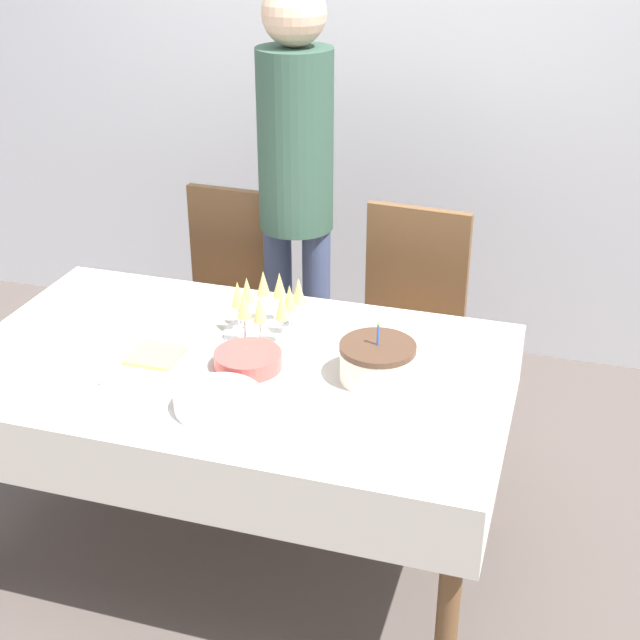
{
  "coord_description": "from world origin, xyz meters",
  "views": [
    {
      "loc": [
        0.94,
        -2.17,
        2.05
      ],
      "look_at": [
        0.24,
        0.11,
        0.85
      ],
      "focal_mm": 50.0,
      "sensor_mm": 36.0,
      "label": 1
    }
  ],
  "objects_px": {
    "birthday_cake": "(377,362)",
    "champagne_tray": "(267,306)",
    "dining_chair_far_right": "(407,324)",
    "plate_stack_dessert": "(248,360)",
    "plate_stack_main": "(218,401)",
    "dining_chair_far_left": "(227,299)",
    "person_standing": "(296,173)"
  },
  "relations": [
    {
      "from": "birthday_cake",
      "to": "champagne_tray",
      "type": "bearing_deg",
      "value": 156.83
    },
    {
      "from": "birthday_cake",
      "to": "plate_stack_main",
      "type": "distance_m",
      "value": 0.48
    },
    {
      "from": "plate_stack_main",
      "to": "dining_chair_far_right",
      "type": "bearing_deg",
      "value": 73.85
    },
    {
      "from": "dining_chair_far_left",
      "to": "plate_stack_dessert",
      "type": "distance_m",
      "value": 0.97
    },
    {
      "from": "birthday_cake",
      "to": "person_standing",
      "type": "bearing_deg",
      "value": 121.99
    },
    {
      "from": "dining_chair_far_right",
      "to": "birthday_cake",
      "type": "distance_m",
      "value": 0.84
    },
    {
      "from": "birthday_cake",
      "to": "champagne_tray",
      "type": "xyz_separation_m",
      "value": [
        -0.4,
        0.17,
        0.04
      ]
    },
    {
      "from": "champagne_tray",
      "to": "person_standing",
      "type": "height_order",
      "value": "person_standing"
    },
    {
      "from": "birthday_cake",
      "to": "plate_stack_dessert",
      "type": "distance_m",
      "value": 0.39
    },
    {
      "from": "champagne_tray",
      "to": "birthday_cake",
      "type": "bearing_deg",
      "value": -23.17
    },
    {
      "from": "champagne_tray",
      "to": "plate_stack_main",
      "type": "xyz_separation_m",
      "value": [
        0.02,
        -0.45,
        -0.08
      ]
    },
    {
      "from": "birthday_cake",
      "to": "champagne_tray",
      "type": "relative_size",
      "value": 0.78
    },
    {
      "from": "plate_stack_dessert",
      "to": "plate_stack_main",
      "type": "bearing_deg",
      "value": -89.44
    },
    {
      "from": "dining_chair_far_right",
      "to": "plate_stack_main",
      "type": "distance_m",
      "value": 1.14
    },
    {
      "from": "dining_chair_far_left",
      "to": "dining_chair_far_right",
      "type": "relative_size",
      "value": 1.0
    },
    {
      "from": "plate_stack_dessert",
      "to": "person_standing",
      "type": "height_order",
      "value": "person_standing"
    },
    {
      "from": "dining_chair_far_left",
      "to": "person_standing",
      "type": "distance_m",
      "value": 0.61
    },
    {
      "from": "plate_stack_main",
      "to": "plate_stack_dessert",
      "type": "bearing_deg",
      "value": 90.56
    },
    {
      "from": "plate_stack_main",
      "to": "person_standing",
      "type": "bearing_deg",
      "value": 97.16
    },
    {
      "from": "plate_stack_main",
      "to": "plate_stack_dessert",
      "type": "relative_size",
      "value": 1.2
    },
    {
      "from": "dining_chair_far_right",
      "to": "champagne_tray",
      "type": "xyz_separation_m",
      "value": [
        -0.33,
        -0.62,
        0.32
      ]
    },
    {
      "from": "dining_chair_far_right",
      "to": "plate_stack_dessert",
      "type": "bearing_deg",
      "value": -110.46
    },
    {
      "from": "person_standing",
      "to": "dining_chair_far_right",
      "type": "bearing_deg",
      "value": -5.21
    },
    {
      "from": "dining_chair_far_right",
      "to": "plate_stack_dessert",
      "type": "relative_size",
      "value": 4.64
    },
    {
      "from": "champagne_tray",
      "to": "plate_stack_dessert",
      "type": "bearing_deg",
      "value": -85.91
    },
    {
      "from": "champagne_tray",
      "to": "dining_chair_far_right",
      "type": "bearing_deg",
      "value": 62.14
    },
    {
      "from": "person_standing",
      "to": "dining_chair_far_left",
      "type": "bearing_deg",
      "value": -171.79
    },
    {
      "from": "plate_stack_main",
      "to": "birthday_cake",
      "type": "bearing_deg",
      "value": 36.41
    },
    {
      "from": "person_standing",
      "to": "plate_stack_main",
      "type": "bearing_deg",
      "value": -82.84
    },
    {
      "from": "plate_stack_dessert",
      "to": "dining_chair_far_left",
      "type": "bearing_deg",
      "value": 116.65
    },
    {
      "from": "dining_chair_far_left",
      "to": "dining_chair_far_right",
      "type": "height_order",
      "value": "same"
    },
    {
      "from": "dining_chair_far_right",
      "to": "person_standing",
      "type": "distance_m",
      "value": 0.71
    }
  ]
}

